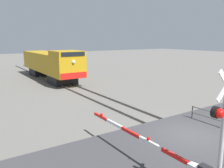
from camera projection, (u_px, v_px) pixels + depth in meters
name	position (u px, v px, depth m)	size (l,w,h in m)	color
ground_plane	(191.00, 137.00, 12.55)	(160.00, 160.00, 0.00)	#605E59
rail_track_left	(182.00, 139.00, 12.15)	(0.08, 80.00, 0.15)	#59544C
rail_track_right	(199.00, 133.00, 12.93)	(0.08, 80.00, 0.15)	#59544C
road_surface	(191.00, 136.00, 12.54)	(36.00, 5.41, 0.15)	#38383A
locomotive	(51.00, 64.00, 30.09)	(3.09, 14.86, 3.91)	black
crossing_signal	(224.00, 124.00, 6.83)	(1.18, 0.33, 4.42)	#ADADB2
crossing_gate	(171.00, 162.00, 8.35)	(0.36, 7.03, 1.40)	silver
guard_railing	(211.00, 116.00, 14.04)	(0.08, 2.77, 0.95)	#4C4742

